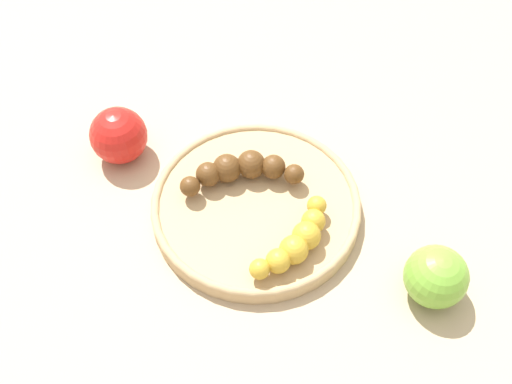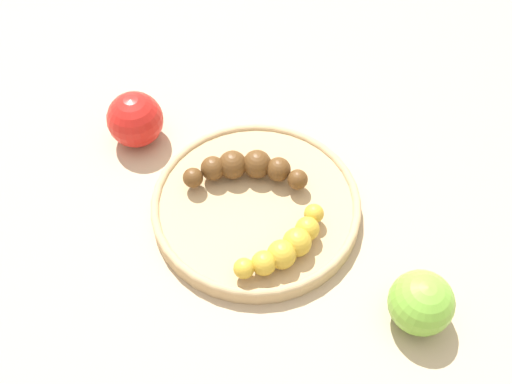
{
  "view_description": "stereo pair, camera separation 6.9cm",
  "coord_description": "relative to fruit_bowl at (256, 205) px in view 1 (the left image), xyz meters",
  "views": [
    {
      "loc": [
        -0.3,
        0.28,
        0.59
      ],
      "look_at": [
        0.0,
        0.0,
        0.04
      ],
      "focal_mm": 41.83,
      "sensor_mm": 36.0,
      "label": 1
    },
    {
      "loc": [
        -0.34,
        0.23,
        0.59
      ],
      "look_at": [
        0.0,
        0.0,
        0.04
      ],
      "focal_mm": 41.83,
      "sensor_mm": 36.0,
      "label": 2
    }
  ],
  "objects": [
    {
      "name": "banana_overripe",
      "position": [
        0.04,
        -0.01,
        0.02
      ],
      "size": [
        0.1,
        0.13,
        0.03
      ],
      "rotation": [
        0.0,
        0.0,
        5.67
      ],
      "color": "#593819",
      "rests_on": "fruit_bowl"
    },
    {
      "name": "apple_green",
      "position": [
        -0.21,
        -0.06,
        0.02
      ],
      "size": [
        0.07,
        0.07,
        0.07
      ],
      "primitive_type": "sphere",
      "color": "#72B238",
      "rests_on": "ground_plane"
    },
    {
      "name": "banana_spotted",
      "position": [
        -0.08,
        0.01,
        0.02
      ],
      "size": [
        0.05,
        0.13,
        0.03
      ],
      "rotation": [
        0.0,
        0.0,
        3.28
      ],
      "color": "gold",
      "rests_on": "fruit_bowl"
    },
    {
      "name": "ground_plane",
      "position": [
        0.0,
        0.0,
        -0.01
      ],
      "size": [
        2.4,
        2.4,
        0.0
      ],
      "primitive_type": "plane",
      "color": "tan"
    },
    {
      "name": "fruit_bowl",
      "position": [
        0.0,
        0.0,
        0.0
      ],
      "size": [
        0.25,
        0.25,
        0.02
      ],
      "color": "tan",
      "rests_on": "ground_plane"
    },
    {
      "name": "apple_red",
      "position": [
        0.18,
        0.06,
        0.02
      ],
      "size": [
        0.07,
        0.07,
        0.07
      ],
      "primitive_type": "sphere",
      "color": "red",
      "rests_on": "ground_plane"
    }
  ]
}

